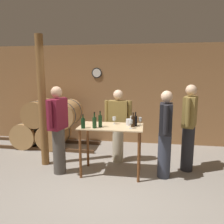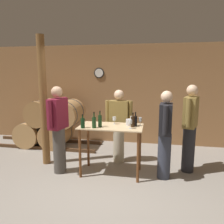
{
  "view_description": "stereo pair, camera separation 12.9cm",
  "coord_description": "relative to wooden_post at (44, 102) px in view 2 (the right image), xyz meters",
  "views": [
    {
      "loc": [
        0.64,
        -3.39,
        1.94
      ],
      "look_at": [
        0.01,
        0.67,
        1.21
      ],
      "focal_mm": 35.0,
      "sensor_mm": 36.0,
      "label": 1
    },
    {
      "loc": [
        0.77,
        -3.37,
        1.94
      ],
      "look_at": [
        0.01,
        0.67,
        1.21
      ],
      "focal_mm": 35.0,
      "sensor_mm": 36.0,
      "label": 2
    }
  ],
  "objects": [
    {
      "name": "ice_bucket",
      "position": [
        1.81,
        -0.13,
        -0.33
      ],
      "size": [
        0.12,
        0.12,
        0.12
      ],
      "color": "silver",
      "rests_on": "tasting_table"
    },
    {
      "name": "wine_bottle_far_right",
      "position": [
        1.93,
        -0.14,
        -0.29
      ],
      "size": [
        0.07,
        0.07,
        0.26
      ],
      "color": "black",
      "rests_on": "tasting_table"
    },
    {
      "name": "wine_bottle_left",
      "position": [
        1.21,
        -0.44,
        -0.28
      ],
      "size": [
        0.07,
        0.07,
        0.29
      ],
      "color": "#193819",
      "rests_on": "tasting_table"
    },
    {
      "name": "wine_bottle_center",
      "position": [
        1.29,
        -0.34,
        -0.27
      ],
      "size": [
        0.07,
        0.07,
        0.3
      ],
      "color": "#193819",
      "rests_on": "tasting_table"
    },
    {
      "name": "barrel_rack",
      "position": [
        -0.44,
        1.09,
        -0.74
      ],
      "size": [
        3.03,
        0.83,
        1.26
      ],
      "color": "#4C331E",
      "rests_on": "ground_plane"
    },
    {
      "name": "wine_bottle_far_left",
      "position": [
        1.01,
        -0.48,
        -0.29
      ],
      "size": [
        0.07,
        0.07,
        0.26
      ],
      "color": "black",
      "rests_on": "tasting_table"
    },
    {
      "name": "ground_plane",
      "position": [
        1.47,
        -0.81,
        -1.35
      ],
      "size": [
        14.0,
        14.0,
        0.0
      ],
      "primitive_type": "plane",
      "color": "gray"
    },
    {
      "name": "tasting_table",
      "position": [
        1.48,
        -0.24,
        -0.58
      ],
      "size": [
        1.19,
        0.65,
        0.96
      ],
      "color": "#D1B284",
      "rests_on": "ground_plane"
    },
    {
      "name": "wine_glass_near_center",
      "position": [
        1.85,
        0.04,
        -0.29
      ],
      "size": [
        0.06,
        0.06,
        0.15
      ],
      "color": "silver",
      "rests_on": "tasting_table"
    },
    {
      "name": "wine_glass_near_left",
      "position": [
        1.52,
        -0.08,
        -0.29
      ],
      "size": [
        0.07,
        0.07,
        0.15
      ],
      "color": "silver",
      "rests_on": "tasting_table"
    },
    {
      "name": "wine_glass_near_right",
      "position": [
        1.86,
        -0.37,
        -0.27
      ],
      "size": [
        0.06,
        0.06,
        0.16
      ],
      "color": "silver",
      "rests_on": "tasting_table"
    },
    {
      "name": "person_visitor_near_door",
      "position": [
        1.53,
        0.38,
        -0.51
      ],
      "size": [
        0.59,
        0.24,
        1.59
      ],
      "color": "#B7AD93",
      "rests_on": "ground_plane"
    },
    {
      "name": "back_wall",
      "position": [
        1.47,
        1.8,
        0.0
      ],
      "size": [
        8.4,
        0.08,
        2.7
      ],
      "color": "#996B42",
      "rests_on": "ground_plane"
    },
    {
      "name": "wine_bottle_right",
      "position": [
        1.89,
        -0.23,
        -0.29
      ],
      "size": [
        0.07,
        0.07,
        0.27
      ],
      "color": "black",
      "rests_on": "tasting_table"
    },
    {
      "name": "person_host",
      "position": [
        0.47,
        -0.36,
        -0.45
      ],
      "size": [
        0.29,
        0.58,
        1.7
      ],
      "color": "#4C4742",
      "rests_on": "ground_plane"
    },
    {
      "name": "person_visitor_with_scarf",
      "position": [
        2.48,
        -0.22,
        -0.49
      ],
      "size": [
        0.25,
        0.59,
        1.64
      ],
      "color": "#333847",
      "rests_on": "ground_plane"
    },
    {
      "name": "wine_glass_far_side",
      "position": [
        2.02,
        -0.09,
        -0.28
      ],
      "size": [
        0.06,
        0.06,
        0.15
      ],
      "color": "silver",
      "rests_on": "tasting_table"
    },
    {
      "name": "wooden_post",
      "position": [
        0.0,
        0.0,
        0.0
      ],
      "size": [
        0.16,
        0.16,
        2.7
      ],
      "color": "brown",
      "rests_on": "ground_plane"
    },
    {
      "name": "person_visitor_bearded",
      "position": [
        2.97,
        0.15,
        -0.43
      ],
      "size": [
        0.34,
        0.56,
        1.73
      ],
      "color": "#232328",
      "rests_on": "ground_plane"
    }
  ]
}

